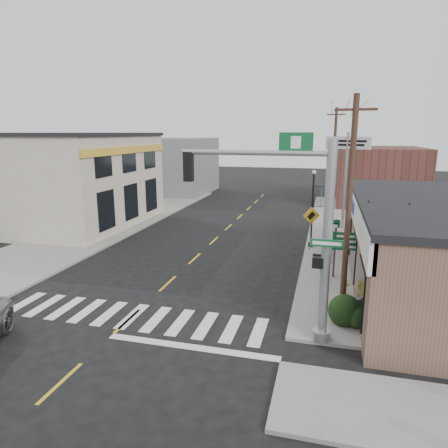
% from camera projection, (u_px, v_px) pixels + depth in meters
% --- Properties ---
extents(ground, '(140.00, 140.00, 0.00)m').
position_uv_depth(ground, '(127.00, 321.00, 15.24)').
color(ground, black).
rests_on(ground, ground).
extents(sidewalk_right, '(6.00, 38.00, 0.13)m').
position_uv_depth(sidewalk_right, '(355.00, 245.00, 25.28)').
color(sidewalk_right, slate).
rests_on(sidewalk_right, ground).
extents(sidewalk_left, '(6.00, 38.00, 0.13)m').
position_uv_depth(sidewalk_left, '(102.00, 228.00, 29.70)').
color(sidewalk_left, slate).
rests_on(sidewalk_left, ground).
extents(center_line, '(0.12, 56.00, 0.01)m').
position_uv_depth(center_line, '(195.00, 258.00, 22.79)').
color(center_line, gold).
rests_on(center_line, ground).
extents(crosswalk, '(11.00, 2.20, 0.01)m').
position_uv_depth(crosswalk, '(132.00, 316.00, 15.62)').
color(crosswalk, silver).
rests_on(crosswalk, ground).
extents(left_building, '(12.00, 12.00, 6.80)m').
position_uv_depth(left_building, '(60.00, 181.00, 30.88)').
color(left_building, '#C0B1A0').
rests_on(left_building, ground).
extents(bldg_distant_right, '(8.00, 10.00, 5.60)m').
position_uv_depth(bldg_distant_right, '(378.00, 176.00, 39.96)').
color(bldg_distant_right, '#562F27').
rests_on(bldg_distant_right, ground).
extents(bldg_distant_left, '(9.00, 10.00, 6.40)m').
position_uv_depth(bldg_distant_left, '(171.00, 166.00, 47.41)').
color(bldg_distant_left, slate).
rests_on(bldg_distant_left, ground).
extents(traffic_signal_pole, '(5.45, 0.40, 6.90)m').
position_uv_depth(traffic_signal_pole, '(302.00, 221.00, 12.91)').
color(traffic_signal_pole, '#94989D').
rests_on(traffic_signal_pole, sidewalk_right).
extents(guide_sign, '(1.41, 0.13, 2.47)m').
position_uv_depth(guide_sign, '(347.00, 246.00, 19.00)').
color(guide_sign, '#452B20').
rests_on(guide_sign, sidewalk_right).
extents(fire_hydrant, '(0.24, 0.24, 0.75)m').
position_uv_depth(fire_hydrant, '(344.00, 285.00, 17.34)').
color(fire_hydrant, '#CCA308').
rests_on(fire_hydrant, sidewalk_right).
extents(ped_crossing_sign, '(1.03, 0.07, 2.66)m').
position_uv_depth(ped_crossing_sign, '(311.00, 221.00, 23.47)').
color(ped_crossing_sign, gray).
rests_on(ped_crossing_sign, sidewalk_right).
extents(lamp_post, '(0.61, 0.48, 4.71)m').
position_uv_depth(lamp_post, '(314.00, 203.00, 24.09)').
color(lamp_post, black).
rests_on(lamp_post, sidewalk_right).
extents(dance_center_sign, '(3.26, 0.20, 6.93)m').
position_uv_depth(dance_center_sign, '(347.00, 157.00, 28.39)').
color(dance_center_sign, gray).
rests_on(dance_center_sign, sidewalk_right).
extents(bare_tree, '(2.45, 2.45, 4.91)m').
position_uv_depth(bare_tree, '(389.00, 209.00, 16.18)').
color(bare_tree, black).
rests_on(bare_tree, sidewalk_right).
extents(shrub_front, '(1.22, 1.22, 0.92)m').
position_uv_depth(shrub_front, '(345.00, 311.00, 14.74)').
color(shrub_front, '#183718').
rests_on(shrub_front, sidewalk_right).
extents(shrub_back, '(1.00, 1.00, 0.75)m').
position_uv_depth(shrub_back, '(390.00, 257.00, 21.45)').
color(shrub_back, black).
rests_on(shrub_back, sidewalk_right).
extents(utility_pole_near, '(1.43, 0.21, 8.20)m').
position_uv_depth(utility_pole_near, '(349.00, 209.00, 14.43)').
color(utility_pole_near, '#4C331F').
rests_on(utility_pole_near, sidewalk_right).
extents(utility_pole_far, '(1.56, 0.23, 8.95)m').
position_uv_depth(utility_pole_far, '(334.00, 160.00, 34.03)').
color(utility_pole_far, '#452D1E').
rests_on(utility_pole_far, sidewalk_right).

